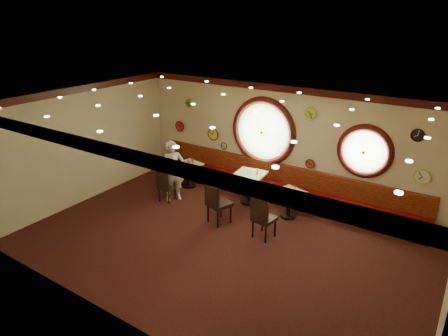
{
  "coord_description": "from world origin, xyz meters",
  "views": [
    {
      "loc": [
        4.39,
        -6.59,
        4.99
      ],
      "look_at": [
        -0.48,
        0.8,
        1.5
      ],
      "focal_mm": 32.0,
      "sensor_mm": 36.0,
      "label": 1
    }
  ],
  "objects_px": {
    "chair_b": "(216,198)",
    "waiter": "(173,171)",
    "condiment_b_pepper": "(250,172)",
    "chair_c": "(262,214)",
    "condiment_b_bottle": "(257,171)",
    "condiment_c_bottle": "(295,188)",
    "condiment_a_salt": "(188,162)",
    "condiment_c_pepper": "(292,191)",
    "condiment_a_bottle": "(193,161)",
    "condiment_c_salt": "(287,188)",
    "table_c": "(289,201)",
    "table_b": "(250,184)",
    "table_a": "(189,172)",
    "condiment_b_salt": "(248,171)",
    "condiment_a_pepper": "(189,163)",
    "chair_a": "(165,183)"
  },
  "relations": [
    {
      "from": "chair_a",
      "to": "condiment_a_bottle",
      "type": "bearing_deg",
      "value": 83.36
    },
    {
      "from": "table_b",
      "to": "condiment_b_pepper",
      "type": "distance_m",
      "value": 0.37
    },
    {
      "from": "chair_c",
      "to": "condiment_b_bottle",
      "type": "xyz_separation_m",
      "value": [
        -1.02,
        1.6,
        0.29
      ]
    },
    {
      "from": "table_c",
      "to": "condiment_a_salt",
      "type": "height_order",
      "value": "condiment_a_salt"
    },
    {
      "from": "condiment_b_salt",
      "to": "condiment_c_pepper",
      "type": "bearing_deg",
      "value": -10.87
    },
    {
      "from": "table_a",
      "to": "table_b",
      "type": "bearing_deg",
      "value": 1.35
    },
    {
      "from": "condiment_c_pepper",
      "to": "condiment_b_pepper",
      "type": "bearing_deg",
      "value": 169.5
    },
    {
      "from": "condiment_c_salt",
      "to": "condiment_a_bottle",
      "type": "xyz_separation_m",
      "value": [
        -3.14,
        0.14,
        0.05
      ]
    },
    {
      "from": "condiment_c_pepper",
      "to": "condiment_b_bottle",
      "type": "relative_size",
      "value": 0.74
    },
    {
      "from": "condiment_c_pepper",
      "to": "waiter",
      "type": "bearing_deg",
      "value": -166.65
    },
    {
      "from": "chair_c",
      "to": "condiment_c_pepper",
      "type": "distance_m",
      "value": 1.28
    },
    {
      "from": "chair_c",
      "to": "condiment_b_pepper",
      "type": "xyz_separation_m",
      "value": [
        -1.21,
        1.52,
        0.26
      ]
    },
    {
      "from": "table_a",
      "to": "table_c",
      "type": "height_order",
      "value": "table_a"
    },
    {
      "from": "condiment_b_bottle",
      "to": "chair_a",
      "type": "bearing_deg",
      "value": -148.04
    },
    {
      "from": "condiment_b_pepper",
      "to": "condiment_a_bottle",
      "type": "bearing_deg",
      "value": 179.98
    },
    {
      "from": "table_a",
      "to": "table_c",
      "type": "xyz_separation_m",
      "value": [
        3.36,
        -0.12,
        -0.01
      ]
    },
    {
      "from": "table_c",
      "to": "chair_c",
      "type": "height_order",
      "value": "chair_c"
    },
    {
      "from": "table_b",
      "to": "chair_c",
      "type": "distance_m",
      "value": 1.91
    },
    {
      "from": "condiment_b_salt",
      "to": "condiment_b_bottle",
      "type": "relative_size",
      "value": 0.59
    },
    {
      "from": "table_b",
      "to": "table_a",
      "type": "bearing_deg",
      "value": -178.65
    },
    {
      "from": "table_c",
      "to": "condiment_c_salt",
      "type": "relative_size",
      "value": 7.2
    },
    {
      "from": "chair_c",
      "to": "condiment_a_salt",
      "type": "distance_m",
      "value": 3.62
    },
    {
      "from": "chair_a",
      "to": "condiment_c_salt",
      "type": "relative_size",
      "value": 5.21
    },
    {
      "from": "chair_b",
      "to": "waiter",
      "type": "relative_size",
      "value": 0.44
    },
    {
      "from": "table_c",
      "to": "condiment_c_salt",
      "type": "bearing_deg",
      "value": 151.68
    },
    {
      "from": "table_c",
      "to": "condiment_c_pepper",
      "type": "xyz_separation_m",
      "value": [
        0.07,
        -0.05,
        0.32
      ]
    },
    {
      "from": "condiment_b_pepper",
      "to": "waiter",
      "type": "relative_size",
      "value": 0.05
    },
    {
      "from": "chair_a",
      "to": "chair_c",
      "type": "relative_size",
      "value": 0.84
    },
    {
      "from": "table_b",
      "to": "condiment_a_salt",
      "type": "bearing_deg",
      "value": -179.67
    },
    {
      "from": "condiment_a_salt",
      "to": "condiment_c_pepper",
      "type": "bearing_deg",
      "value": -3.54
    },
    {
      "from": "chair_b",
      "to": "condiment_b_salt",
      "type": "distance_m",
      "value": 1.57
    },
    {
      "from": "table_b",
      "to": "chair_b",
      "type": "bearing_deg",
      "value": -94.01
    },
    {
      "from": "condiment_c_salt",
      "to": "condiment_a_pepper",
      "type": "distance_m",
      "value": 3.17
    },
    {
      "from": "condiment_c_pepper",
      "to": "condiment_b_bottle",
      "type": "height_order",
      "value": "condiment_b_bottle"
    },
    {
      "from": "chair_b",
      "to": "condiment_c_salt",
      "type": "relative_size",
      "value": 6.7
    },
    {
      "from": "condiment_b_pepper",
      "to": "condiment_c_pepper",
      "type": "relative_size",
      "value": 0.78
    },
    {
      "from": "condiment_b_salt",
      "to": "condiment_a_pepper",
      "type": "height_order",
      "value": "condiment_b_salt"
    },
    {
      "from": "condiment_b_bottle",
      "to": "waiter",
      "type": "bearing_deg",
      "value": -151.86
    },
    {
      "from": "condiment_a_salt",
      "to": "condiment_b_pepper",
      "type": "relative_size",
      "value": 1.02
    },
    {
      "from": "table_a",
      "to": "condiment_c_bottle",
      "type": "height_order",
      "value": "condiment_c_bottle"
    },
    {
      "from": "table_b",
      "to": "condiment_a_pepper",
      "type": "height_order",
      "value": "table_b"
    },
    {
      "from": "condiment_b_salt",
      "to": "condiment_c_salt",
      "type": "bearing_deg",
      "value": -7.25
    },
    {
      "from": "condiment_a_pepper",
      "to": "condiment_b_pepper",
      "type": "distance_m",
      "value": 2.01
    },
    {
      "from": "condiment_a_pepper",
      "to": "condiment_b_salt",
      "type": "bearing_deg",
      "value": 3.76
    },
    {
      "from": "condiment_c_pepper",
      "to": "condiment_c_bottle",
      "type": "height_order",
      "value": "condiment_c_bottle"
    },
    {
      "from": "condiment_b_salt",
      "to": "waiter",
      "type": "relative_size",
      "value": 0.05
    },
    {
      "from": "condiment_b_salt",
      "to": "chair_a",
      "type": "bearing_deg",
      "value": -145.68
    },
    {
      "from": "condiment_b_bottle",
      "to": "condiment_c_bottle",
      "type": "bearing_deg",
      "value": -7.74
    },
    {
      "from": "condiment_c_salt",
      "to": "condiment_b_pepper",
      "type": "xyz_separation_m",
      "value": [
        -1.17,
        0.13,
        0.14
      ]
    },
    {
      "from": "waiter",
      "to": "chair_c",
      "type": "bearing_deg",
      "value": -63.71
    }
  ]
}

